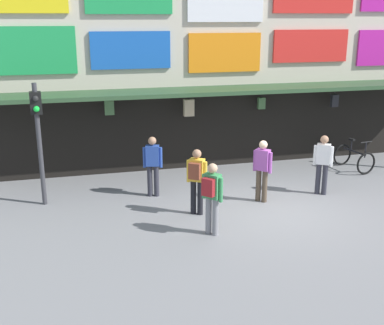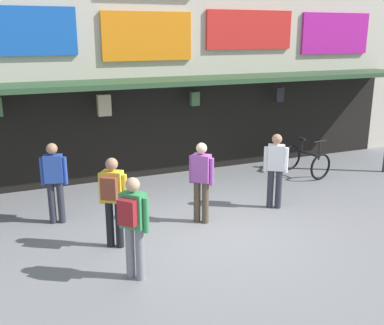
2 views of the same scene
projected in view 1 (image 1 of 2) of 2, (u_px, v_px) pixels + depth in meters
ground_plane at (270, 208)px, 12.60m from camera, size 80.00×80.00×0.00m
shopfront at (219, 42)px, 15.70m from camera, size 18.00×2.60×8.00m
traffic_light_near at (38, 125)px, 12.24m from camera, size 0.30×0.34×3.20m
bicycle_parked at (354, 158)px, 15.65m from camera, size 0.90×1.26×1.05m
pedestrian_in_black at (153, 162)px, 13.19m from camera, size 0.52×0.42×1.68m
pedestrian_in_green at (196, 177)px, 11.92m from camera, size 0.48×0.47×1.68m
pedestrian_in_purple at (212, 194)px, 10.79m from camera, size 0.47×0.47×1.68m
pedestrian_in_white at (323, 160)px, 13.34m from camera, size 0.48×0.47×1.68m
pedestrian_in_yellow at (262, 168)px, 12.79m from camera, size 0.41×0.41×1.68m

